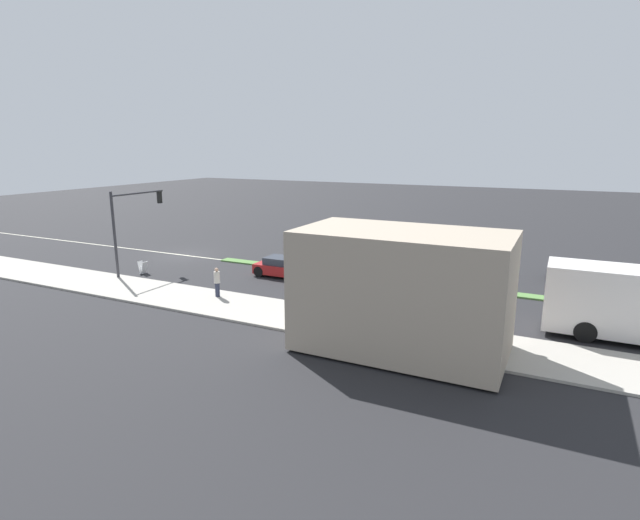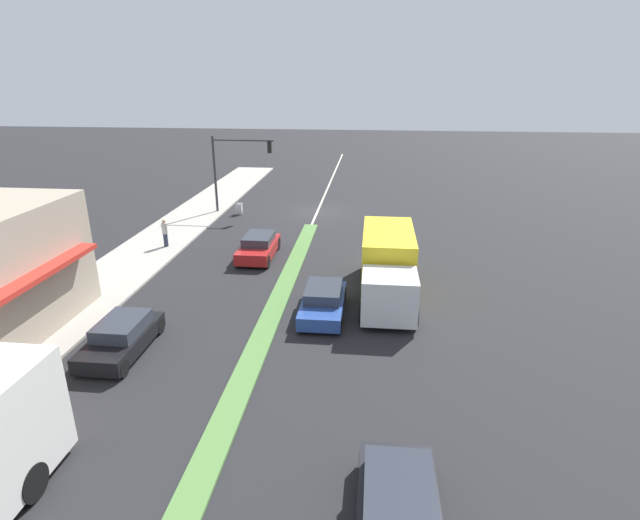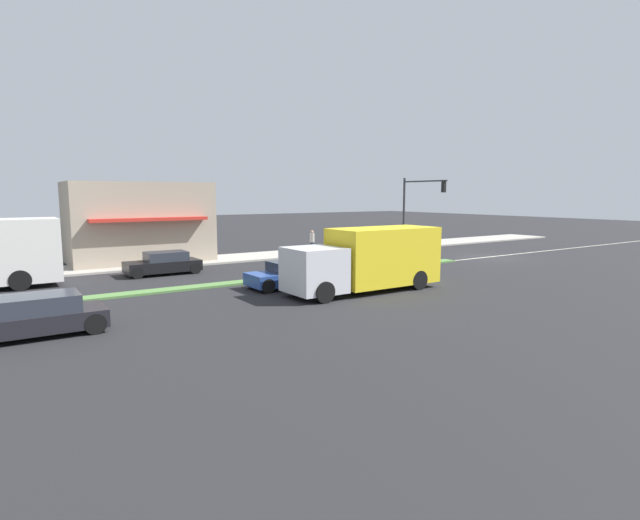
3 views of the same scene
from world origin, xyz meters
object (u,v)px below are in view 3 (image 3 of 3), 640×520
(hatchback_red, at_px, (350,255))
(traffic_signal_main, at_px, (417,201))
(coupe_blue, at_px, (291,274))
(suv_black, at_px, (164,263))
(delivery_truck, at_px, (368,259))
(sedan_dark, at_px, (34,317))
(warning_aframe_sign, at_px, (415,245))
(pedestrian, at_px, (312,241))

(hatchback_red, bearing_deg, traffic_signal_main, -67.60)
(traffic_signal_main, height_order, coupe_blue, traffic_signal_main)
(suv_black, bearing_deg, hatchback_red, -104.54)
(delivery_truck, height_order, coupe_blue, delivery_truck)
(delivery_truck, xyz_separation_m, suv_black, (10.00, 6.42, -0.86))
(delivery_truck, height_order, suv_black, delivery_truck)
(delivery_truck, relative_size, sedan_dark, 1.76)
(suv_black, relative_size, hatchback_red, 0.97)
(warning_aframe_sign, height_order, delivery_truck, delivery_truck)
(hatchback_red, bearing_deg, warning_aframe_sign, -68.72)
(coupe_blue, relative_size, hatchback_red, 0.99)
(delivery_truck, bearing_deg, warning_aframe_sign, -51.48)
(traffic_signal_main, bearing_deg, sedan_dark, 112.18)
(warning_aframe_sign, xyz_separation_m, hatchback_red, (-3.56, 9.14, 0.21))
(traffic_signal_main, bearing_deg, coupe_blue, 116.94)
(pedestrian, bearing_deg, hatchback_red, 170.46)
(traffic_signal_main, relative_size, pedestrian, 3.34)
(coupe_blue, distance_m, sedan_dark, 11.26)
(traffic_signal_main, bearing_deg, suv_black, 93.17)
(warning_aframe_sign, relative_size, delivery_truck, 0.11)
(suv_black, height_order, hatchback_red, hatchback_red)
(pedestrian, bearing_deg, warning_aframe_sign, -106.18)
(hatchback_red, bearing_deg, pedestrian, -9.54)
(coupe_blue, height_order, sedan_dark, sedan_dark)
(suv_black, xyz_separation_m, coupe_blue, (-7.20, -3.94, -0.00))
(suv_black, height_order, sedan_dark, sedan_dark)
(traffic_signal_main, bearing_deg, warning_aframe_sign, 133.70)
(delivery_truck, height_order, hatchback_red, delivery_truck)
(sedan_dark, bearing_deg, warning_aframe_sign, -68.20)
(traffic_signal_main, distance_m, delivery_truck, 17.97)
(pedestrian, height_order, sedan_dark, pedestrian)
(warning_aframe_sign, xyz_separation_m, delivery_truck, (-10.76, 13.52, 1.04))
(delivery_truck, xyz_separation_m, coupe_blue, (2.80, 2.48, -0.86))
(pedestrian, bearing_deg, sedan_dark, 124.98)
(sedan_dark, relative_size, hatchback_red, 1.04)
(traffic_signal_main, height_order, hatchback_red, traffic_signal_main)
(sedan_dark, bearing_deg, delivery_truck, -90.00)
(pedestrian, distance_m, suv_black, 12.20)
(traffic_signal_main, height_order, sedan_dark, traffic_signal_main)
(warning_aframe_sign, distance_m, hatchback_red, 9.81)
(suv_black, bearing_deg, coupe_blue, -151.31)
(traffic_signal_main, distance_m, warning_aframe_sign, 3.51)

